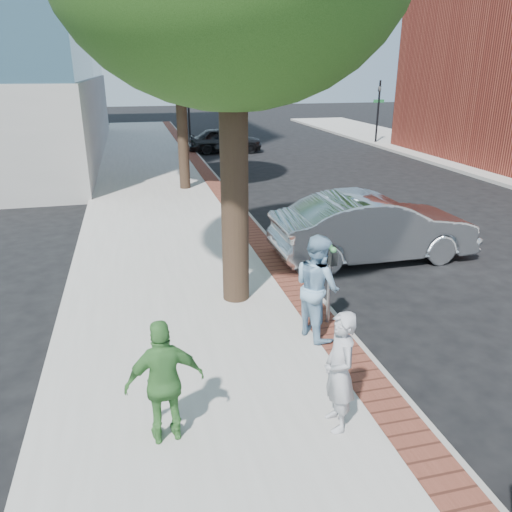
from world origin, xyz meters
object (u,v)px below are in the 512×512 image
object	(u,v)px
sedan_silver	(374,227)
person_green	(165,382)
person_gray	(339,372)
bg_car	(225,140)
person_officer	(317,286)
parking_meter	(330,268)

from	to	relation	value
sedan_silver	person_green	bearing A→B (deg)	135.01
person_gray	bg_car	distance (m)	23.40
sedan_silver	person_officer	bearing A→B (deg)	141.22
parking_meter	bg_car	size ratio (longest dim) A/B	0.36
person_gray	sedan_silver	world-z (taller)	person_gray
person_green	person_gray	bearing A→B (deg)	167.26
sedan_silver	bg_car	bearing A→B (deg)	1.23
person_officer	bg_car	world-z (taller)	person_officer
person_officer	person_green	bearing A→B (deg)	112.53
person_officer	sedan_silver	xyz separation A→B (m)	(2.78, 3.48, -0.23)
person_green	sedan_silver	size ratio (longest dim) A/B	0.33
person_officer	sedan_silver	world-z (taller)	person_officer
person_gray	bg_car	bearing A→B (deg)	174.99
person_officer	bg_car	size ratio (longest dim) A/B	0.44
sedan_silver	bg_car	size ratio (longest dim) A/B	1.21
person_green	bg_car	world-z (taller)	person_green
parking_meter	sedan_silver	xyz separation A→B (m)	(2.40, 3.12, -0.39)
person_gray	parking_meter	bearing A→B (deg)	162.73
person_green	sedan_silver	world-z (taller)	person_green
person_gray	person_green	size ratio (longest dim) A/B	0.99
person_gray	person_officer	bearing A→B (deg)	168.45
person_gray	bg_car	world-z (taller)	person_gray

